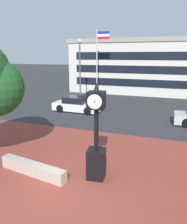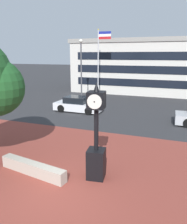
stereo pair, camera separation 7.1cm
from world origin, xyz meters
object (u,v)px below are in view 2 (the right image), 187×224
at_px(street_lamp_post, 81,64).
at_px(civic_building, 163,66).
at_px(street_clock, 96,142).
at_px(car_street_mid, 78,105).
at_px(flagpole_primary, 99,59).

bearing_deg(street_lamp_post, civic_building, 58.77).
height_order(street_clock, civic_building, civic_building).
distance_m(car_street_mid, flagpole_primary, 7.77).
xyz_separation_m(street_clock, street_lamp_post, (-6.73, 13.84, 2.37)).
distance_m(civic_building, street_lamp_post, 13.58).
xyz_separation_m(flagpole_primary, civic_building, (6.08, 8.80, -0.99)).
bearing_deg(car_street_mid, flagpole_primary, -175.80).
bearing_deg(car_street_mid, street_clock, 28.62).
relative_size(flagpole_primary, street_lamp_post, 1.19).
height_order(car_street_mid, civic_building, civic_building).
xyz_separation_m(flagpole_primary, street_lamp_post, (-0.96, -2.80, -0.49)).
xyz_separation_m(car_street_mid, flagpole_primary, (-0.46, 6.76, 3.79)).
bearing_deg(flagpole_primary, street_clock, -70.88).
bearing_deg(street_lamp_post, street_clock, -64.08).
height_order(flagpole_primary, street_lamp_post, flagpole_primary).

